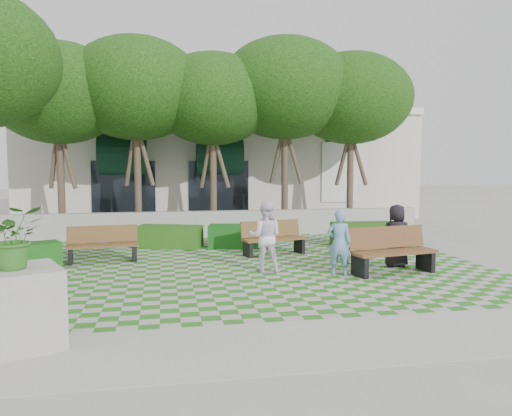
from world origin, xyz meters
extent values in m
plane|color=gray|center=(0.00, 0.00, 0.00)|extent=(90.00, 90.00, 0.00)
plane|color=#2B721E|center=(0.00, 1.00, 0.01)|extent=(12.00, 12.00, 0.00)
cube|color=#9E9B93|center=(0.00, -4.70, 0.01)|extent=(16.00, 2.00, 0.01)
cube|color=#9E9B93|center=(0.00, 6.20, 0.45)|extent=(15.00, 0.36, 0.90)
cube|color=brown|center=(3.34, -0.71, 0.52)|extent=(2.14, 0.99, 0.07)
cube|color=brown|center=(3.29, -0.41, 0.82)|extent=(2.05, 0.51, 0.52)
cube|color=black|center=(2.44, -0.87, 0.25)|extent=(0.21, 0.58, 0.50)
cube|color=black|center=(4.25, -0.54, 0.25)|extent=(0.21, 0.58, 0.50)
cube|color=brown|center=(1.15, 2.19, 0.45)|extent=(1.89, 0.95, 0.06)
cube|color=brown|center=(1.09, 2.45, 0.73)|extent=(1.80, 0.54, 0.46)
cube|color=black|center=(0.37, 2.01, 0.22)|extent=(0.21, 0.51, 0.44)
cube|color=black|center=(1.94, 2.37, 0.22)|extent=(0.21, 0.51, 0.44)
cube|color=brown|center=(-3.47, 1.97, 0.45)|extent=(1.84, 0.75, 0.06)
cube|color=brown|center=(-3.50, 2.23, 0.72)|extent=(1.79, 0.33, 0.45)
cube|color=black|center=(-4.26, 1.88, 0.22)|extent=(0.16, 0.51, 0.44)
cube|color=black|center=(-2.68, 2.06, 0.22)|extent=(0.16, 0.51, 0.44)
cube|color=#204813|center=(4.33, 3.22, 0.37)|extent=(2.15, 1.00, 0.73)
cube|color=#134A16|center=(0.44, 3.63, 0.35)|extent=(2.10, 1.18, 0.69)
cube|color=#235316|center=(-1.73, 3.98, 0.34)|extent=(2.09, 1.37, 0.68)
cube|color=#144913|center=(-5.32, 1.48, 0.31)|extent=(1.90, 1.35, 0.62)
cube|color=#9E9B93|center=(-3.95, -4.09, 0.56)|extent=(1.46, 1.46, 1.11)
imported|color=#2E6B21|center=(-3.95, -4.09, 1.55)|extent=(0.99, 0.93, 0.87)
imported|color=#6891BD|center=(2.02, -0.65, 0.76)|extent=(0.65, 0.54, 1.52)
imported|color=black|center=(3.77, 0.02, 0.78)|extent=(0.84, 0.62, 1.56)
imported|color=white|center=(0.47, 0.14, 0.84)|extent=(0.95, 0.83, 1.67)
cylinder|color=#47382B|center=(-5.50, 7.60, 1.82)|extent=(0.26, 0.26, 3.64)
ellipsoid|color=#1E4C11|center=(-5.50, 7.60, 5.07)|extent=(4.80, 4.80, 3.60)
cylinder|color=#47382B|center=(-2.80, 7.60, 1.90)|extent=(0.26, 0.26, 3.81)
ellipsoid|color=#1E4C11|center=(-2.80, 7.60, 5.30)|extent=(5.00, 5.00, 3.75)
cylinder|color=#47382B|center=(0.00, 7.60, 1.79)|extent=(0.26, 0.26, 3.58)
ellipsoid|color=#1E4C11|center=(0.00, 7.60, 4.99)|extent=(4.60, 4.60, 3.45)
cylinder|color=#47382B|center=(2.80, 7.60, 1.96)|extent=(0.26, 0.26, 3.92)
ellipsoid|color=#1E4C11|center=(2.80, 7.60, 5.46)|extent=(5.20, 5.20, 3.90)
cylinder|color=#47382B|center=(5.50, 7.60, 1.85)|extent=(0.26, 0.26, 3.70)
ellipsoid|color=#1E4C11|center=(5.50, 7.60, 5.15)|extent=(4.80, 4.80, 3.60)
cube|color=beige|center=(1.00, 14.20, 2.50)|extent=(18.00, 8.00, 5.00)
cube|color=white|center=(1.00, 10.20, 5.00)|extent=(18.00, 0.30, 0.30)
cube|color=black|center=(6.00, 10.18, 2.20)|extent=(1.40, 0.10, 2.40)
cylinder|color=#0D331F|center=(-3.50, 10.18, 3.00)|extent=(3.00, 1.80, 1.80)
cube|color=black|center=(-3.50, 10.18, 1.60)|extent=(2.60, 0.08, 2.20)
cylinder|color=#0D331F|center=(0.50, 10.18, 3.00)|extent=(3.00, 1.80, 1.80)
cube|color=black|center=(0.50, 10.18, 1.60)|extent=(2.60, 0.08, 2.20)
camera|label=1|loc=(-1.94, -11.36, 2.55)|focal=35.00mm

